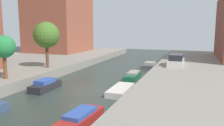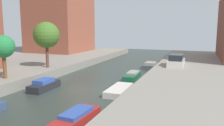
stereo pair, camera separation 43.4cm
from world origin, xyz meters
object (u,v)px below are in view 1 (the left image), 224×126
moored_boat_right_3 (121,90)px  moored_boat_left_3 (45,85)px  street_tree_2 (4,47)px  moored_boat_right_4 (133,76)px  street_tree_3 (46,35)px  moored_boat_right_2 (79,120)px  parked_car (176,61)px  moored_boat_right_5 (150,65)px

moored_boat_right_3 → moored_boat_left_3: bearing=-168.2°
street_tree_2 → moored_boat_right_4: 13.45m
street_tree_3 → moored_boat_right_2: (10.15, -11.30, -4.42)m
parked_car → moored_boat_right_4: size_ratio=1.16×
moored_boat_left_3 → moored_boat_right_3: (6.77, 1.41, -0.17)m
moored_boat_right_3 → moored_boat_right_5: size_ratio=1.15×
parked_car → moored_boat_left_3: bearing=-131.5°
street_tree_2 → parked_car: 19.38m
moored_boat_right_5 → moored_boat_right_3: bearing=-90.4°
street_tree_3 → street_tree_2: bearing=-90.0°
parked_car → moored_boat_right_2: bearing=-102.7°
moored_boat_right_4 → moored_boat_left_3: bearing=-130.2°
street_tree_3 → moored_boat_right_5: 14.71m
moored_boat_left_3 → street_tree_2: bearing=-164.7°
street_tree_2 → moored_boat_right_2: size_ratio=0.97×
moored_boat_right_2 → moored_boat_right_4: (-0.28, 13.31, -0.05)m
street_tree_3 → moored_boat_right_4: size_ratio=1.34×
moored_boat_right_2 → moored_boat_right_4: 13.32m
street_tree_3 → moored_boat_right_5: street_tree_3 is taller
moored_boat_right_4 → street_tree_3: bearing=-168.5°
moored_boat_left_3 → moored_boat_right_2: (6.58, -5.87, -0.05)m
parked_car → moored_boat_right_5: parked_car is taller
moored_boat_right_3 → street_tree_3: bearing=158.8°
moored_boat_right_3 → street_tree_2: bearing=-167.0°
street_tree_2 → street_tree_3: bearing=90.0°
street_tree_2 → moored_boat_right_5: 19.25m
street_tree_2 → moored_boat_right_4: (9.86, 8.42, -3.58)m
street_tree_2 → moored_boat_left_3: (3.57, 0.98, -3.48)m
moored_boat_right_2 → moored_boat_right_3: (0.19, 7.28, -0.12)m
moored_boat_right_2 → moored_boat_right_5: (0.27, 20.69, -0.01)m
moored_boat_right_4 → moored_boat_right_2: bearing=-88.8°
moored_boat_left_3 → moored_boat_right_3: moored_boat_left_3 is taller
parked_car → moored_boat_right_3: bearing=-110.0°
moored_boat_right_4 → parked_car: bearing=46.6°
street_tree_3 → moored_boat_right_5: (10.42, 9.39, -4.43)m
moored_boat_right_3 → moored_boat_right_4: size_ratio=1.00×
street_tree_3 → moored_boat_right_3: bearing=-21.2°
street_tree_3 → moored_boat_right_4: street_tree_3 is taller
moored_boat_right_2 → moored_boat_right_3: size_ratio=1.04×
street_tree_2 → moored_boat_right_5: bearing=56.6°
moored_boat_right_4 → moored_boat_right_5: (0.56, 7.37, 0.04)m
moored_boat_right_2 → moored_boat_right_5: size_ratio=1.19×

